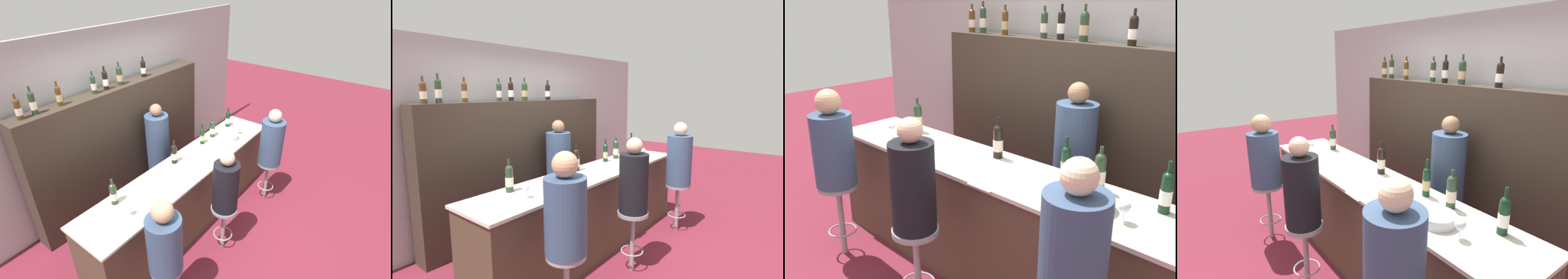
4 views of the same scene
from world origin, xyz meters
The scene contains 25 objects.
wall_back centered at (0.00, 1.74, 1.30)m, with size 6.40×0.05×2.60m.
bar_counter centered at (0.00, 0.30, 0.50)m, with size 3.30×0.65×0.99m.
back_bar_cabinet centered at (0.00, 1.52, 0.92)m, with size 3.10×0.28×1.83m.
wine_bottle_counter_0 centered at (-1.07, 0.48, 1.12)m, with size 0.08×0.08×0.33m.
wine_bottle_counter_1 centered at (-0.06, 0.48, 1.13)m, with size 0.08×0.08×0.34m.
wine_bottle_counter_2 centered at (0.56, 0.48, 1.12)m, with size 0.07×0.07×0.32m.
wine_bottle_counter_3 centered at (0.83, 0.48, 1.12)m, with size 0.08×0.08×0.31m.
wine_bottle_counter_4 centered at (1.27, 0.48, 1.12)m, with size 0.07×0.07×0.33m.
wine_bottle_backbar_0 centered at (-1.36, 1.52, 1.95)m, with size 0.07×0.07×0.29m.
wine_bottle_backbar_1 centered at (-1.20, 1.52, 1.97)m, with size 0.07×0.07×0.33m.
wine_bottle_backbar_2 centered at (-0.89, 1.52, 1.96)m, with size 0.07×0.07×0.30m.
wine_bottle_backbar_3 centered at (-0.41, 1.52, 1.96)m, with size 0.07×0.07×0.30m.
wine_bottle_backbar_4 centered at (-0.21, 1.52, 1.96)m, with size 0.07×0.07×0.32m.
wine_bottle_backbar_5 centered at (0.03, 1.52, 1.96)m, with size 0.08×0.08×0.32m.
wine_bottle_backbar_6 centered at (0.48, 1.52, 1.96)m, with size 0.07×0.07×0.30m.
wine_glass_0 centered at (-1.11, 0.21, 1.08)m, with size 0.07×0.07×0.14m.
wine_glass_1 centered at (1.14, 0.21, 1.09)m, with size 0.08×0.08×0.14m.
metal_bowl centered at (0.94, 0.23, 1.03)m, with size 0.26×0.26×0.08m.
tasting_menu centered at (0.22, 0.11, 0.99)m, with size 0.21×0.30×0.00m.
bar_stool_left centered at (-1.17, -0.35, 0.52)m, with size 0.33×0.33×0.68m.
guest_seated_left centered at (-1.17, -0.35, 1.04)m, with size 0.34×0.34×0.83m.
bar_stool_middle centered at (-0.10, -0.35, 0.52)m, with size 0.33×0.33×0.68m.
guest_seated_middle centered at (-0.10, -0.35, 1.03)m, with size 0.31×0.31×0.81m.
guest_seated_right centered at (1.15, -0.35, 1.05)m, with size 0.34×0.34×0.87m.
bartender centered at (0.26, 1.10, 0.72)m, with size 0.35×0.35×1.56m.
Camera 3 is at (2.08, -1.98, 2.26)m, focal length 40.00 mm.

